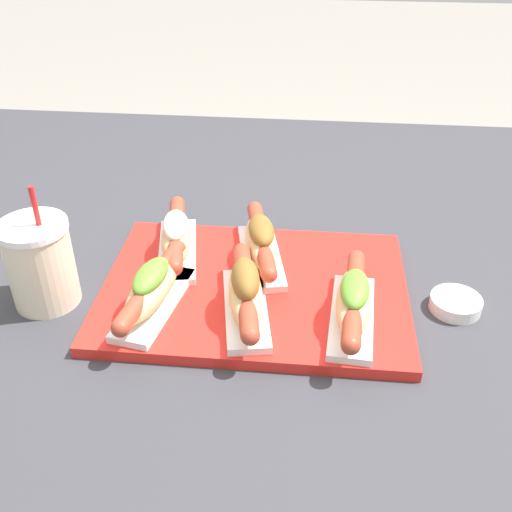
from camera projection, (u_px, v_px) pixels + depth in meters
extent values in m
plane|color=gray|center=(246.00, 489.00, 1.46)|extent=(12.00, 12.00, 0.00)
cube|color=#333338|center=(245.00, 385.00, 1.26)|extent=(1.49, 1.20, 0.72)
cube|color=red|center=(255.00, 289.00, 0.93)|extent=(0.47, 0.34, 0.02)
cube|color=white|center=(154.00, 304.00, 0.88)|extent=(0.09, 0.19, 0.01)
ellipsoid|color=#DBB77A|center=(152.00, 288.00, 0.86)|extent=(0.08, 0.17, 0.04)
cylinder|color=#9E3D28|center=(152.00, 284.00, 0.86)|extent=(0.06, 0.20, 0.03)
sphere|color=#9E3D28|center=(121.00, 328.00, 0.78)|extent=(0.03, 0.03, 0.03)
sphere|color=#9E3D28|center=(178.00, 248.00, 0.94)|extent=(0.03, 0.03, 0.03)
ellipsoid|color=#5B992D|center=(151.00, 276.00, 0.85)|extent=(0.06, 0.09, 0.03)
cube|color=white|center=(246.00, 309.00, 0.87)|extent=(0.09, 0.19, 0.01)
ellipsoid|color=#DBB77A|center=(246.00, 294.00, 0.85)|extent=(0.08, 0.17, 0.04)
cylinder|color=#9E3D28|center=(246.00, 290.00, 0.85)|extent=(0.06, 0.20, 0.03)
sphere|color=#9E3D28|center=(250.00, 336.00, 0.76)|extent=(0.03, 0.03, 0.03)
sphere|color=#9E3D28|center=(242.00, 251.00, 0.93)|extent=(0.03, 0.03, 0.03)
ellipsoid|color=brown|center=(245.00, 279.00, 0.84)|extent=(0.05, 0.09, 0.04)
cube|color=white|center=(352.00, 317.00, 0.85)|extent=(0.07, 0.19, 0.01)
ellipsoid|color=#DBB77A|center=(353.00, 302.00, 0.84)|extent=(0.06, 0.16, 0.04)
cylinder|color=#9E3D28|center=(354.00, 298.00, 0.83)|extent=(0.04, 0.20, 0.03)
sphere|color=#9E3D28|center=(351.00, 345.00, 0.75)|extent=(0.03, 0.03, 0.03)
sphere|color=#9E3D28|center=(356.00, 259.00, 0.91)|extent=(0.03, 0.03, 0.03)
ellipsoid|color=#5B992D|center=(355.00, 289.00, 0.82)|extent=(0.05, 0.09, 0.03)
cube|color=white|center=(178.00, 251.00, 0.99)|extent=(0.09, 0.19, 0.01)
ellipsoid|color=#DBB77A|center=(176.00, 237.00, 0.98)|extent=(0.08, 0.17, 0.04)
cylinder|color=#9E3D28|center=(176.00, 233.00, 0.97)|extent=(0.06, 0.20, 0.03)
sphere|color=#9E3D28|center=(174.00, 267.00, 0.89)|extent=(0.03, 0.03, 0.03)
sphere|color=#9E3D28|center=(177.00, 204.00, 1.06)|extent=(0.03, 0.03, 0.03)
ellipsoid|color=silver|center=(175.00, 225.00, 0.97)|extent=(0.06, 0.09, 0.03)
cube|color=white|center=(261.00, 257.00, 0.98)|extent=(0.10, 0.19, 0.01)
ellipsoid|color=#DBB77A|center=(261.00, 243.00, 0.96)|extent=(0.08, 0.17, 0.04)
cylinder|color=#9E3D28|center=(261.00, 239.00, 0.96)|extent=(0.07, 0.20, 0.03)
sphere|color=#9E3D28|center=(269.00, 274.00, 0.88)|extent=(0.03, 0.03, 0.03)
sphere|color=#9E3D28|center=(255.00, 209.00, 1.04)|extent=(0.03, 0.03, 0.03)
ellipsoid|color=brown|center=(261.00, 230.00, 0.95)|extent=(0.06, 0.09, 0.03)
cylinder|color=white|center=(456.00, 304.00, 0.90)|extent=(0.08, 0.08, 0.02)
cylinder|color=red|center=(456.00, 300.00, 0.89)|extent=(0.06, 0.06, 0.01)
cylinder|color=beige|center=(41.00, 266.00, 0.89)|extent=(0.10, 0.10, 0.13)
cylinder|color=white|center=(32.00, 227.00, 0.85)|extent=(0.10, 0.10, 0.01)
cylinder|color=red|center=(35.00, 206.00, 0.83)|extent=(0.01, 0.01, 0.06)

